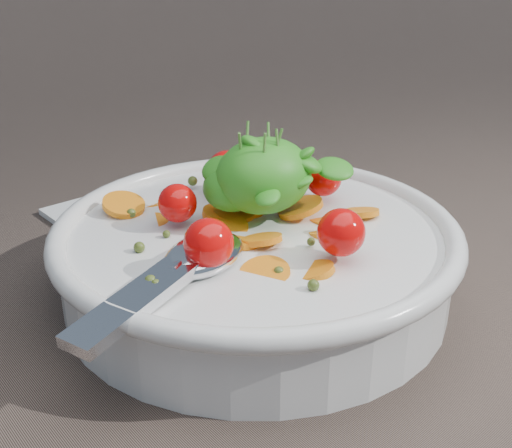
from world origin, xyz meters
TOP-DOWN VIEW (x-y plane):
  - ground at (0.00, 0.00)m, footprint 6.00×6.00m
  - bowl at (0.02, 0.02)m, footprint 0.33×0.31m
  - napkin at (0.04, 0.21)m, footprint 0.17×0.15m

SIDE VIEW (x-z plane):
  - ground at x=0.00m, z-range 0.00..0.00m
  - napkin at x=0.04m, z-range 0.00..0.01m
  - bowl at x=0.02m, z-range -0.03..0.10m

